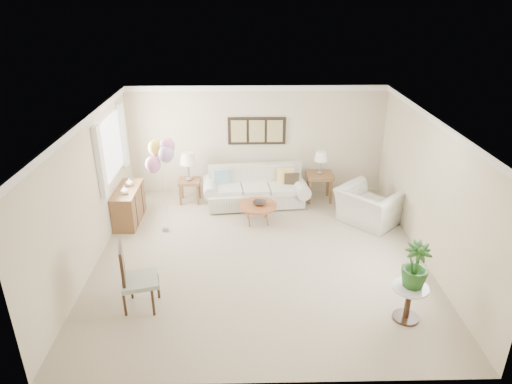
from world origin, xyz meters
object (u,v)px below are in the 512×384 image
coffee_table (258,206)px  balloon_cluster (161,154)px  accent_chair (134,276)px  armchair (369,206)px  sofa (255,190)px

coffee_table → balloon_cluster: balloon_cluster is taller
accent_chair → balloon_cluster: 2.72m
accent_chair → balloon_cluster: balloon_cluster is taller
armchair → balloon_cluster: balloon_cluster is taller
armchair → balloon_cluster: 4.42m
armchair → sofa: bearing=24.8°
sofa → accent_chair: accent_chair is taller
sofa → accent_chair: (-1.93, -3.72, 0.23)m
coffee_table → armchair: armchair is taller
sofa → coffee_table: (0.03, -0.92, 0.03)m
coffee_table → balloon_cluster: 2.30m
sofa → balloon_cluster: size_ratio=1.25×
coffee_table → accent_chair: 3.42m
coffee_table → armchair: 2.34m
sofa → coffee_table: size_ratio=3.03×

